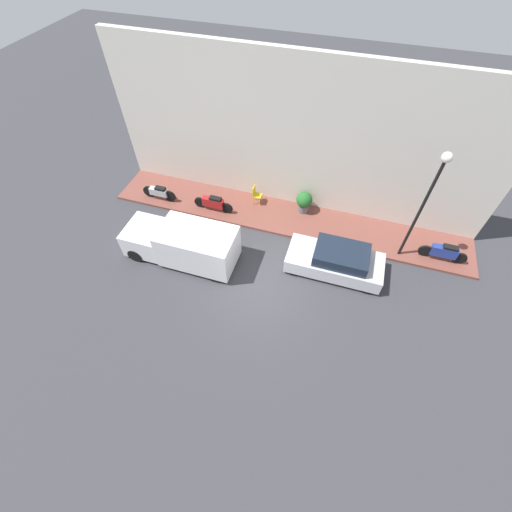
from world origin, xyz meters
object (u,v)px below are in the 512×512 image
streetlamp (430,191)px  potted_plant (304,201)px  delivery_van (182,243)px  cafe_chair (256,194)px  motorcycle_red (213,203)px  motorcycle_blue (444,252)px  scooter_silver (159,192)px  parked_car (336,261)px

streetlamp → potted_plant: bearing=73.0°
delivery_van → cafe_chair: size_ratio=4.96×
delivery_van → potted_plant: bearing=-44.9°
motorcycle_red → motorcycle_blue: 10.81m
motorcycle_blue → scooter_silver: size_ratio=1.12×
motorcycle_blue → potted_plant: 6.63m
motorcycle_blue → cafe_chair: size_ratio=2.03×
motorcycle_blue → potted_plant: (1.24, 6.51, 0.15)m
parked_car → potted_plant: (3.17, 2.08, 0.10)m
motorcycle_red → parked_car: bearing=-106.6°
parked_car → potted_plant: size_ratio=3.63×
potted_plant → motorcycle_red: bearing=106.4°
potted_plant → motorcycle_blue: bearing=-100.8°
delivery_van → streetlamp: (2.99, -9.17, 2.81)m
streetlamp → parked_car: bearing=122.9°
motorcycle_red → streetlamp: 9.59m
motorcycle_red → streetlamp: bearing=-91.2°
motorcycle_blue → potted_plant: potted_plant is taller
delivery_van → motorcycle_red: (3.17, -0.13, -0.36)m
motorcycle_red → scooter_silver: bearing=91.1°
motorcycle_red → scooter_silver: 2.96m
motorcycle_blue → scooter_silver: motorcycle_blue is taller
delivery_van → motorcycle_blue: delivery_van is taller
scooter_silver → potted_plant: size_ratio=1.63×
parked_car → cafe_chair: 5.46m
delivery_van → scooter_silver: (3.11, 2.83, -0.38)m
parked_car → motorcycle_blue: bearing=-66.4°
cafe_chair → streetlamp: bearing=-100.5°
cafe_chair → potted_plant: bearing=-87.2°
delivery_van → scooter_silver: size_ratio=2.74×
delivery_van → potted_plant: (4.44, -4.42, -0.18)m
parked_car → potted_plant: bearing=33.3°
scooter_silver → streetlamp: 12.42m
delivery_van → motorcycle_blue: 11.40m
parked_car → cafe_chair: bearing=56.0°
streetlamp → motorcycle_red: bearing=88.8°
motorcycle_blue → scooter_silver: bearing=90.4°
potted_plant → cafe_chair: size_ratio=1.12×
parked_car → scooter_silver: (1.85, 9.34, -0.09)m
parked_car → motorcycle_blue: parked_car is taller
scooter_silver → cafe_chair: 4.97m
motorcycle_red → potted_plant: size_ratio=1.81×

